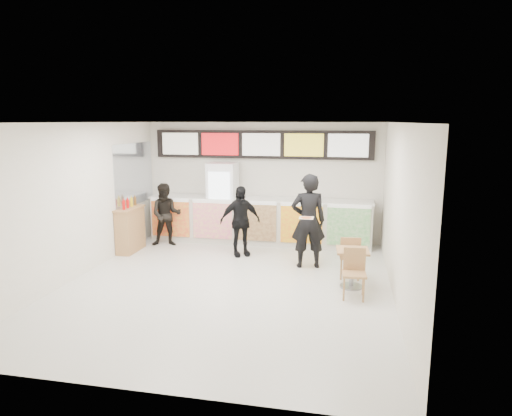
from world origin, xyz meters
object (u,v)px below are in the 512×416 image
(service_counter, at_px, (259,221))
(customer_main, at_px, (308,221))
(drinks_fridge, at_px, (223,202))
(customer_left, at_px, (166,215))
(cafe_table, at_px, (352,261))
(condiment_ledge, at_px, (130,229))
(customer_mid, at_px, (240,221))

(service_counter, bearing_deg, customer_main, -50.88)
(drinks_fridge, xyz_separation_m, customer_left, (-1.25, -0.70, -0.23))
(service_counter, bearing_deg, cafe_table, -50.17)
(customer_left, bearing_deg, customer_main, -32.01)
(service_counter, xyz_separation_m, cafe_table, (2.28, -2.73, -0.07))
(customer_main, xyz_separation_m, customer_left, (-3.55, 1.00, -0.22))
(customer_main, height_order, customer_left, customer_main)
(service_counter, height_order, customer_left, customer_left)
(customer_main, height_order, condiment_ledge, customer_main)
(service_counter, bearing_deg, customer_mid, -100.28)
(condiment_ledge, bearing_deg, customer_main, -4.87)
(cafe_table, xyz_separation_m, condiment_ledge, (-5.10, 1.40, 0.03))
(customer_left, relative_size, customer_mid, 0.96)
(customer_mid, xyz_separation_m, cafe_table, (2.49, -1.58, -0.30))
(cafe_table, bearing_deg, customer_main, 127.26)
(customer_main, height_order, customer_mid, customer_main)
(customer_main, bearing_deg, cafe_table, 117.82)
(cafe_table, bearing_deg, condiment_ledge, 160.94)
(service_counter, xyz_separation_m, drinks_fridge, (-0.93, 0.02, 0.43))
(service_counter, height_order, drinks_fridge, drinks_fridge)
(drinks_fridge, bearing_deg, service_counter, -0.99)
(customer_left, bearing_deg, drinks_fridge, 13.08)
(drinks_fridge, height_order, condiment_ledge, drinks_fridge)
(customer_left, distance_m, customer_mid, 2.03)
(customer_main, relative_size, customer_mid, 1.23)
(customer_mid, distance_m, cafe_table, 2.96)
(service_counter, xyz_separation_m, condiment_ledge, (-2.82, -1.33, -0.04))
(customer_main, relative_size, cafe_table, 1.33)
(customer_mid, relative_size, condiment_ledge, 1.29)
(customer_mid, bearing_deg, condiment_ledge, 152.97)
(cafe_table, relative_size, condiment_ledge, 1.19)
(customer_mid, bearing_deg, cafe_table, -63.25)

